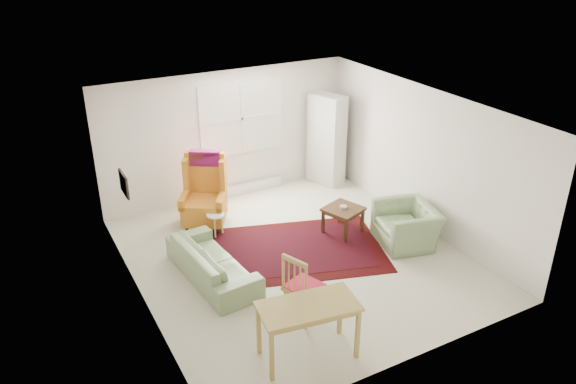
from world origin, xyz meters
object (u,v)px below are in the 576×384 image
coffee_table (343,220)px  sofa (212,256)px  armchair (407,222)px  cabinet (327,139)px  stool (216,224)px  wingback_chair (203,192)px  desk (308,330)px  desk_chair (304,286)px

coffee_table → sofa: bearing=-174.7°
armchair → cabinet: (0.16, 2.81, 0.54)m
armchair → stool: 3.25m
wingback_chair → cabinet: cabinet is taller
sofa → coffee_table: size_ratio=3.22×
armchair → stool: armchair is taller
sofa → wingback_chair: wingback_chair is taller
coffee_table → stool: coffee_table is taller
stool → desk: 3.39m
desk_chair → coffee_table: bearing=-66.9°
sofa → desk_chair: bearing=-158.8°
cabinet → wingback_chair: bearing=172.2°
sofa → desk_chair: 1.67m
cabinet → desk_chair: size_ratio=1.82×
armchair → desk_chair: desk_chair is taller
sofa → stool: 1.33m
sofa → desk: 2.22m
stool → cabinet: size_ratio=0.22×
stool → armchair: bearing=-33.0°
cabinet → desk_chair: cabinet is taller
stool → cabinet: (2.89, 1.05, 0.73)m
sofa → stool: sofa is taller
armchair → desk_chair: size_ratio=1.00×
armchair → wingback_chair: 3.55m
cabinet → desk: (-3.03, -4.43, -0.55)m
stool → desk: size_ratio=0.34×
desk → stool: bearing=87.6°
stool → sofa: bearing=-114.1°
sofa → cabinet: bearing=-61.8°
armchair → coffee_table: size_ratio=1.75×
desk_chair → cabinet: bearing=-56.7°
coffee_table → desk_chair: desk_chair is taller
cabinet → desk: 5.39m
armchair → stool: bearing=-109.1°
stool → coffee_table: bearing=-26.0°
coffee_table → desk_chair: (-1.78, -1.73, 0.27)m
cabinet → desk_chair: bearing=-144.9°
cabinet → coffee_table: bearing=-133.4°
cabinet → desk_chair: 4.63m
sofa → armchair: (3.26, -0.57, 0.02)m
desk_chair → stool: bearing=-16.8°
wingback_chair → cabinet: bearing=43.1°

